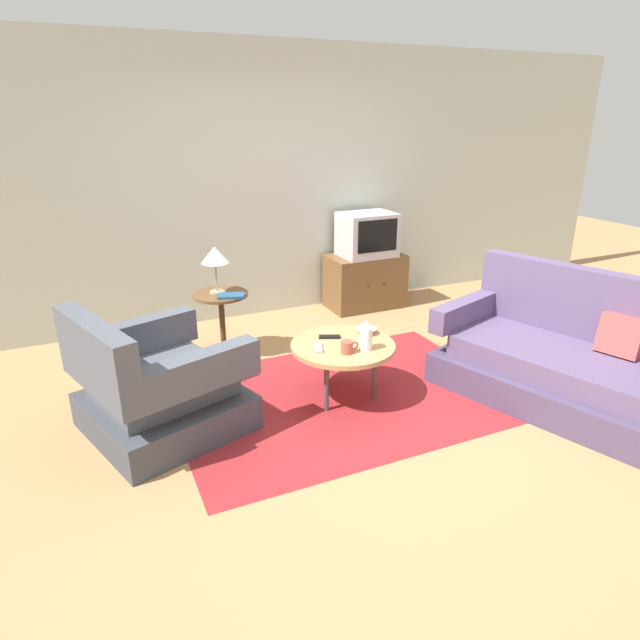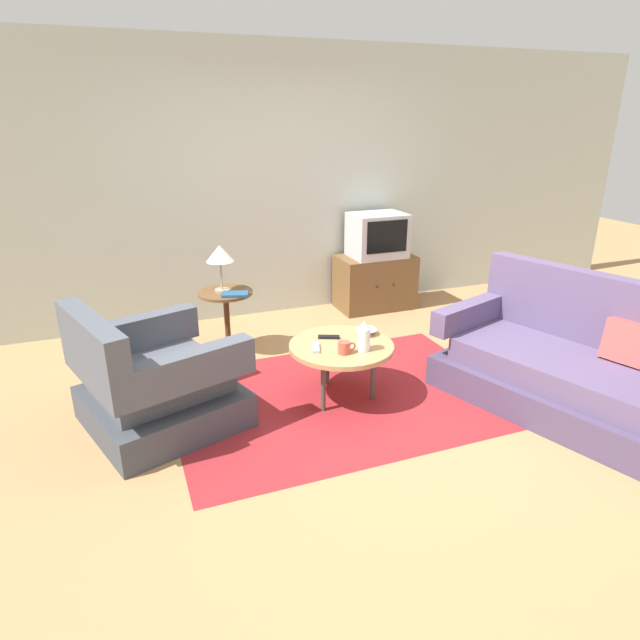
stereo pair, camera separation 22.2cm
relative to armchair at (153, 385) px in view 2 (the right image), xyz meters
The scene contains 16 objects.
ground_plane 1.52m from the armchair, 10.68° to the right, with size 16.00×16.00×0.00m, color #AD7F51.
back_wall 2.69m from the armchair, 53.85° to the left, with size 9.00×0.12×2.70m, color #B2BCB2.
area_rug 1.38m from the armchair, ahead, with size 2.50×1.78×0.00m, color maroon.
armchair is the anchor object (origin of this frame).
couch 2.94m from the armchair, 16.18° to the right, with size 1.39×1.95×0.95m.
coffee_table 1.35m from the armchair, ahead, with size 0.78×0.78×0.44m.
side_table 1.26m from the armchair, 54.76° to the left, with size 0.47×0.47×0.58m.
tv_stand 3.00m from the armchair, 33.57° to the left, with size 0.82×0.51×0.59m.
television 3.04m from the armchair, 33.25° to the left, with size 0.57×0.45×0.46m.
table_lamp 1.39m from the armchair, 55.89° to the left, with size 0.24×0.24×0.41m.
vase 1.49m from the armchair, 10.20° to the right, with size 0.09×0.09×0.23m.
mug 1.34m from the armchair, 11.28° to the right, with size 0.13×0.09×0.09m.
bowl 1.60m from the armchair, ahead, with size 0.17×0.17×0.04m.
tv_remote_dark 1.31m from the armchair, ahead, with size 0.17×0.11×0.02m.
tv_remote_silver 1.15m from the armchair, ahead, with size 0.10×0.17×0.02m.
book 1.21m from the armchair, 48.35° to the left, with size 0.25×0.20×0.02m.
Camera 2 is at (-1.59, -3.19, 2.02)m, focal length 30.46 mm.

